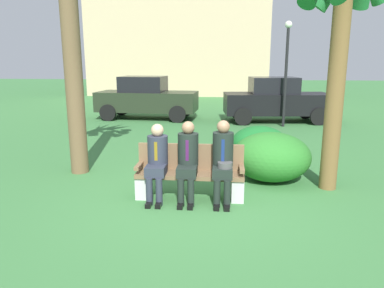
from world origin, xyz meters
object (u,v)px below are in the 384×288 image
seated_man_left (157,158)px  building_backdrop (181,9)px  seated_man_right (223,158)px  park_bench (190,174)px  parked_car_far (276,100)px  shrub_mid_lawn (259,143)px  street_lamp (286,63)px  parked_car_near (146,98)px  shrub_near_bench (271,157)px  seated_man_middle (188,157)px  palm_tree_tall (341,9)px

seated_man_left → building_backdrop: 21.65m
seated_man_right → building_backdrop: bearing=98.7°
park_bench → seated_man_right: size_ratio=1.34×
parked_car_far → building_backdrop: size_ratio=0.32×
building_backdrop → park_bench: bearing=-82.7°
seated_man_right → shrub_mid_lawn: (0.83, 2.64, -0.34)m
street_lamp → parked_car_near: bearing=165.6°
shrub_near_bench → building_backdrop: (-4.13, 19.75, 5.33)m
parked_car_far → seated_man_middle: bearing=-106.7°
seated_man_left → seated_man_right: bearing=0.1°
park_bench → shrub_near_bench: 1.81m
shrub_mid_lawn → park_bench: bearing=-118.6°
park_bench → seated_man_left: seated_man_left is taller
street_lamp → building_backdrop: bearing=111.1°
park_bench → seated_man_left: size_ratio=1.42×
seated_man_middle → street_lamp: (2.65, 7.27, 1.46)m
seated_man_left → seated_man_middle: bearing=0.6°
shrub_mid_lawn → parked_car_far: size_ratio=0.32×
shrub_near_bench → seated_man_middle: bearing=-141.9°
shrub_near_bench → seated_man_left: bearing=-149.6°
seated_man_left → street_lamp: 8.07m
seated_man_right → parked_car_far: size_ratio=0.33×
parked_car_near → building_backdrop: (-0.10, 12.33, 4.96)m
seated_man_left → parked_car_far: (3.00, 8.29, 0.13)m
seated_man_right → seated_man_left: bearing=-179.9°
park_bench → palm_tree_tall: bearing=15.9°
shrub_near_bench → building_backdrop: size_ratio=0.12×
seated_man_right → shrub_mid_lawn: 2.79m
parked_car_far → seated_man_left: bearing=-109.9°
seated_man_left → parked_car_far: bearing=70.1°
shrub_near_bench → parked_car_near: 8.46m
seated_man_right → parked_car_near: parked_car_near is taller
parked_car_far → street_lamp: 1.70m
building_backdrop → parked_car_near: bearing=-89.5°
building_backdrop → palm_tree_tall: bearing=-75.8°
park_bench → parked_car_far: bearing=73.2°
seated_man_middle → seated_man_right: 0.57m
seated_man_left → building_backdrop: bearing=95.8°
parked_car_near → park_bench: bearing=-73.2°
seated_man_right → parked_car_far: 8.51m
seated_man_right → palm_tree_tall: (1.89, 0.82, 2.36)m
parked_car_near → parked_car_far: 5.04m
seated_man_middle → shrub_near_bench: (1.50, 1.18, -0.26)m
parked_car_near → seated_man_left: bearing=-76.8°
seated_man_middle → palm_tree_tall: 3.52m
building_backdrop → shrub_near_bench: bearing=-78.2°
park_bench → parked_car_near: bearing=106.8°
park_bench → parked_car_far: (2.46, 8.16, 0.42)m
seated_man_left → seated_man_middle: size_ratio=0.96×
park_bench → street_lamp: bearing=69.9°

